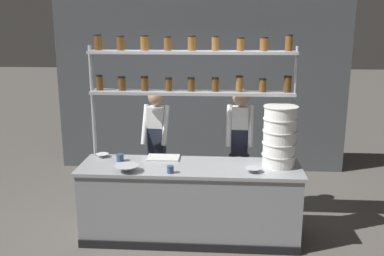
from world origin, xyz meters
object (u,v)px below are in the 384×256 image
object	(u,v)px
cutting_board	(163,158)
serving_cup_front	(120,158)
chef_left	(157,141)
prep_bowl_near_left	(102,156)
spice_shelf_unit	(191,77)
serving_cup_by_board	(170,169)
container_stack	(280,136)
prep_bowl_center_front	(127,169)
prep_bowl_center_back	(253,170)
chef_center	(240,142)

from	to	relation	value
cutting_board	serving_cup_front	world-z (taller)	serving_cup_front
cutting_board	serving_cup_front	bearing A→B (deg)	-166.11
chef_left	prep_bowl_near_left	size ratio (longest dim) A/B	10.55
prep_bowl_near_left	chef_left	bearing A→B (deg)	44.03
serving_cup_front	cutting_board	bearing A→B (deg)	13.89
spice_shelf_unit	serving_cup_front	xyz separation A→B (m)	(-0.86, -0.21, -0.97)
chef_left	serving_cup_by_board	bearing A→B (deg)	-65.23
cutting_board	serving_cup_by_board	world-z (taller)	serving_cup_by_board
chef_left	serving_cup_front	distance (m)	0.80
spice_shelf_unit	container_stack	distance (m)	1.26
serving_cup_front	serving_cup_by_board	world-z (taller)	serving_cup_front
prep_bowl_center_front	serving_cup_by_board	xyz separation A→B (m)	(0.50, -0.01, 0.01)
spice_shelf_unit	serving_cup_front	size ratio (longest dim) A/B	28.17
serving_cup_front	prep_bowl_center_back	bearing A→B (deg)	-10.42
spice_shelf_unit	cutting_board	world-z (taller)	spice_shelf_unit
prep_bowl_center_front	serving_cup_front	distance (m)	0.41
prep_bowl_center_front	cutting_board	bearing A→B (deg)	55.09
prep_bowl_center_front	spice_shelf_unit	bearing A→B (deg)	40.15
chef_center	serving_cup_front	world-z (taller)	chef_center
chef_center	serving_cup_by_board	size ratio (longest dim) A/B	20.26
prep_bowl_center_back	spice_shelf_unit	bearing A→B (deg)	145.39
spice_shelf_unit	chef_center	distance (m)	1.20
spice_shelf_unit	prep_bowl_center_front	xyz separation A→B (m)	(-0.70, -0.59, -0.98)
prep_bowl_center_back	serving_cup_by_board	size ratio (longest dim) A/B	2.13
chef_center	serving_cup_front	xyz separation A→B (m)	(-1.48, -0.65, -0.04)
spice_shelf_unit	cutting_board	size ratio (longest dim) A/B	6.30
chef_left	chef_center	bearing A→B (deg)	4.74
chef_center	prep_bowl_center_front	size ratio (longest dim) A/B	6.25
cutting_board	prep_bowl_center_front	size ratio (longest dim) A/B	1.44
prep_bowl_center_front	serving_cup_front	bearing A→B (deg)	113.56
container_stack	prep_bowl_center_front	size ratio (longest dim) A/B	2.61
chef_center	prep_bowl_near_left	distance (m)	1.82
chef_center	cutting_board	xyz separation A→B (m)	(-0.97, -0.52, -0.08)
chef_left	cutting_board	size ratio (longest dim) A/B	4.25
chef_left	serving_cup_by_board	world-z (taller)	chef_left
cutting_board	prep_bowl_near_left	world-z (taller)	prep_bowl_near_left
spice_shelf_unit	prep_bowl_center_back	bearing A→B (deg)	-34.61
chef_center	container_stack	bearing A→B (deg)	-54.66
chef_center	cutting_board	distance (m)	1.10
chef_left	prep_bowl_center_back	distance (m)	1.62
serving_cup_by_board	spice_shelf_unit	bearing A→B (deg)	71.72
chef_center	serving_cup_front	size ratio (longest dim) A/B	19.39
prep_bowl_near_left	serving_cup_by_board	world-z (taller)	serving_cup_by_board
serving_cup_by_board	chef_center	bearing A→B (deg)	51.62
chef_left	prep_bowl_center_front	bearing A→B (deg)	-90.70
prep_bowl_center_front	serving_cup_by_board	bearing A→B (deg)	-1.06
prep_bowl_center_front	prep_bowl_center_back	xyz separation A→B (m)	(1.44, 0.08, -0.01)
spice_shelf_unit	prep_bowl_center_back	distance (m)	1.33
cutting_board	prep_bowl_center_front	distance (m)	0.62
spice_shelf_unit	prep_bowl_center_back	size ratio (longest dim) A/B	13.80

